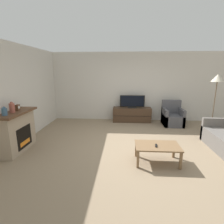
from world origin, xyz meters
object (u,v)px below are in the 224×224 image
object	(u,v)px
mantel_clock	(18,108)
floor_lamp	(217,82)
coffee_table	(157,147)
fireplace	(17,131)
mantel_vase_centre_left	(12,108)
remote	(156,146)
tv	(132,102)
mantel_vase_left	(4,111)
armchair	(172,117)
tv_stand	(132,115)

from	to	relation	value
mantel_clock	floor_lamp	bearing A→B (deg)	13.25
floor_lamp	coffee_table	bearing A→B (deg)	-138.19
fireplace	mantel_clock	xyz separation A→B (m)	(0.02, 0.12, 0.57)
fireplace	mantel_vase_centre_left	xyz separation A→B (m)	(0.02, -0.09, 0.62)
remote	floor_lamp	world-z (taller)	floor_lamp
fireplace	tv	bearing A→B (deg)	43.14
mantel_vase_left	armchair	bearing A→B (deg)	32.33
mantel_vase_left	tv	distance (m)	4.36
floor_lamp	remote	bearing A→B (deg)	-137.90
mantel_vase_centre_left	floor_lamp	bearing A→B (deg)	15.40
tv	floor_lamp	distance (m)	2.91
tv_stand	floor_lamp	xyz separation A→B (m)	(2.38, -1.42, 1.38)
mantel_clock	tv	distance (m)	4.02
armchair	mantel_clock	bearing A→B (deg)	-152.40
tv	fireplace	bearing A→B (deg)	-136.86
tv_stand	armchair	distance (m)	1.53
coffee_table	remote	world-z (taller)	remote
fireplace	tv_stand	world-z (taller)	fireplace
mantel_clock	armchair	distance (m)	5.10
tv_stand	tv	size ratio (longest dim) A/B	1.54
fireplace	remote	bearing A→B (deg)	-7.35
fireplace	tv	world-z (taller)	tv
mantel_vase_left	mantel_clock	distance (m)	0.49
armchair	remote	size ratio (longest dim) A/B	5.86
armchair	floor_lamp	world-z (taller)	floor_lamp
mantel_vase_centre_left	tv_stand	xyz separation A→B (m)	(2.98, 2.90, -0.85)
mantel_clock	tv_stand	size ratio (longest dim) A/B	0.10
mantel_vase_left	mantel_vase_centre_left	size ratio (longest dim) A/B	0.76
coffee_table	floor_lamp	bearing A→B (deg)	41.81
tv_stand	tv	xyz separation A→B (m)	(0.00, -0.00, 0.51)
mantel_vase_centre_left	tv_stand	distance (m)	4.24
mantel_clock	mantel_vase_centre_left	bearing A→B (deg)	-90.20
armchair	floor_lamp	bearing A→B (deg)	-50.25
tv	armchair	distance (m)	1.61
tv	remote	bearing A→B (deg)	-83.50
tv	floor_lamp	size ratio (longest dim) A/B	0.51
tv_stand	remote	distance (m)	3.27
tv	tv_stand	bearing A→B (deg)	90.00
mantel_vase_left	tv_stand	bearing A→B (deg)	46.85
armchair	coffee_table	xyz separation A→B (m)	(-1.08, -2.84, 0.06)
tv	floor_lamp	bearing A→B (deg)	-30.85
floor_lamp	tv	bearing A→B (deg)	149.15
mantel_vase_centre_left	floor_lamp	distance (m)	5.58
mantel_clock	floor_lamp	xyz separation A→B (m)	(5.36, 1.26, 0.57)
tv	remote	world-z (taller)	tv
fireplace	floor_lamp	world-z (taller)	floor_lamp
mantel_vase_centre_left	mantel_clock	bearing A→B (deg)	89.80
mantel_clock	remote	bearing A→B (deg)	-9.44
tv_stand	tv	bearing A→B (deg)	-90.00
mantel_vase_left	remote	distance (m)	3.42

